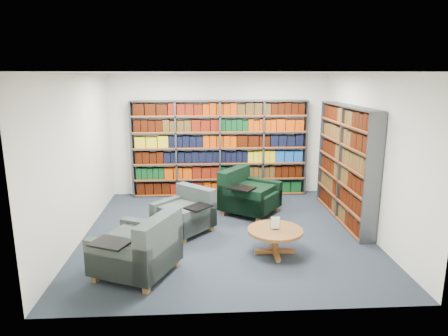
{
  "coord_description": "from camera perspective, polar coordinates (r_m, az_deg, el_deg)",
  "views": [
    {
      "loc": [
        -0.42,
        -6.74,
        2.77
      ],
      "look_at": [
        0.0,
        0.6,
        1.05
      ],
      "focal_mm": 32.0,
      "sensor_mm": 36.0,
      "label": 1
    }
  ],
  "objects": [
    {
      "name": "chair_teal_front",
      "position": [
        5.82,
        -11.7,
        -11.55
      ],
      "size": [
        1.3,
        1.33,
        0.9
      ],
      "color": "#011C32",
      "rests_on": "ground"
    },
    {
      "name": "bookshelf_right",
      "position": [
        8.01,
        16.96,
        0.55
      ],
      "size": [
        0.28,
        2.5,
        2.2
      ],
      "color": "#47494F",
      "rests_on": "ground"
    },
    {
      "name": "room_shell",
      "position": [
        6.89,
        0.28,
        1.7
      ],
      "size": [
        5.02,
        5.02,
        2.82
      ],
      "color": "black",
      "rests_on": "ground"
    },
    {
      "name": "coffee_table",
      "position": [
        6.4,
        7.3,
        -9.36
      ],
      "size": [
        0.87,
        0.87,
        0.61
      ],
      "color": "brown",
      "rests_on": "ground"
    },
    {
      "name": "chair_teal_left",
      "position": [
        7.29,
        -5.33,
        -6.56
      ],
      "size": [
        1.21,
        1.21,
        0.78
      ],
      "color": "#011C32",
      "rests_on": "ground"
    },
    {
      "name": "bookshelf_back",
      "position": [
        9.24,
        -0.62,
        2.74
      ],
      "size": [
        4.0,
        0.28,
        2.2
      ],
      "color": "#47494F",
      "rests_on": "ground"
    },
    {
      "name": "chair_green_right",
      "position": [
        8.21,
        3.17,
        -3.93
      ],
      "size": [
        1.37,
        1.39,
        0.89
      ],
      "color": "black",
      "rests_on": "ground"
    }
  ]
}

